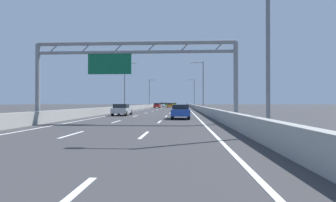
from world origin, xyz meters
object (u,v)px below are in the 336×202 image
sign_gantry (132,61)px  orange_car (170,105)px  red_car (157,105)px  green_car (166,104)px  white_car (162,105)px  streetlamp_left_far (150,91)px  streetlamp_right_near (263,22)px  streetlamp_right_mid (202,83)px  streetlamp_left_mid (126,83)px  streetlamp_right_far (194,91)px  silver_car (122,109)px  blue_car (181,111)px  yellow_car (175,104)px

sign_gantry → orange_car: sign_gantry is taller
red_car → green_car: green_car is taller
white_car → streetlamp_left_far: bearing=-127.6°
streetlamp_right_near → streetlamp_right_mid: same height
streetlamp_left_far → green_car: (3.87, 24.27, -4.64)m
streetlamp_left_mid → streetlamp_left_far: (0.00, 39.61, 0.00)m
streetlamp_right_mid → streetlamp_left_far: size_ratio=1.00×
white_car → streetlamp_right_mid: bearing=-75.8°
streetlamp_right_mid → orange_car: streetlamp_right_mid is taller
streetlamp_right_far → green_car: 27.07m
streetlamp_left_far → silver_car: 59.62m
streetlamp_right_near → blue_car: streetlamp_right_near is taller
red_car → streetlamp_right_mid: bearing=-66.7°
streetlamp_right_mid → streetlamp_left_far: same height
red_car → streetlamp_right_near: bearing=-80.3°
red_car → yellow_car: (3.71, 48.91, -0.03)m
orange_car → green_car: bearing=96.0°
streetlamp_left_mid → green_car: streetlamp_left_mid is taller
streetlamp_left_far → streetlamp_right_far: same height
streetlamp_left_far → green_car: size_ratio=2.23×
streetlamp_right_mid → orange_car: 32.80m
streetlamp_right_mid → yellow_car: size_ratio=2.03×
blue_car → streetlamp_right_mid: bearing=81.3°
green_car → silver_car: (-0.17, -83.59, -0.03)m
streetlamp_right_far → streetlamp_left_mid: bearing=-110.7°
sign_gantry → yellow_car: sign_gantry is taller
streetlamp_right_far → blue_car: (-3.97, -65.70, -4.68)m
streetlamp_right_mid → yellow_car: (-7.50, 74.94, -4.66)m
white_car → silver_car: (0.02, -64.11, -0.05)m
streetlamp_right_far → orange_car: bearing=-133.5°
red_car → streetlamp_right_far: bearing=50.4°
orange_car → blue_car: size_ratio=1.13×
white_car → red_car: bearing=-89.9°
streetlamp_left_mid → streetlamp_right_mid: same height
streetlamp_left_far → white_car: 7.60m
silver_car → streetlamp_right_mid: bearing=60.3°
streetlamp_right_near → silver_car: streetlamp_right_near is taller
streetlamp_right_near → blue_car: (-3.97, 13.53, -4.68)m
sign_gantry → green_car: bearing=92.0°
streetlamp_left_mid → green_car: (3.87, 63.88, -4.64)m
streetlamp_right_near → streetlamp_right_far: same height
green_car → yellow_car: green_car is taller
sign_gantry → white_car: size_ratio=3.46×
streetlamp_left_mid → white_car: 44.79m
white_car → silver_car: white_car is taller
white_car → silver_car: size_ratio=1.08×
streetlamp_left_far → orange_car: streetlamp_left_far is taller
streetlamp_right_mid → silver_car: streetlamp_right_mid is taller
streetlamp_left_far → silver_car: (3.71, -59.33, -4.66)m
orange_car → red_car: 6.56m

